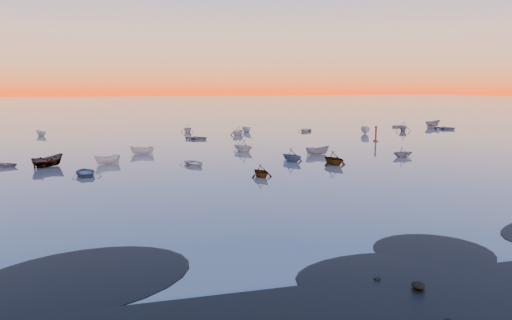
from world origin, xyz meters
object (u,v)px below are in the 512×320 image
object	(u,v)px
boat_near_center	(317,155)
channel_marker	(376,135)
boat_near_left	(194,166)
boat_near_right	(243,151)

from	to	relation	value
boat_near_center	channel_marker	xyz separation A→B (m)	(16.20, 12.68, 1.15)
boat_near_left	channel_marker	distance (m)	38.66
boat_near_left	boat_near_center	size ratio (longest dim) A/B	1.10
boat_near_center	channel_marker	bearing A→B (deg)	-49.12
boat_near_right	channel_marker	world-z (taller)	channel_marker
boat_near_left	boat_near_right	bearing A→B (deg)	35.71
boat_near_center	channel_marker	world-z (taller)	channel_marker
boat_near_left	boat_near_right	size ratio (longest dim) A/B	1.01
channel_marker	boat_near_left	bearing A→B (deg)	-153.03
channel_marker	boat_near_right	bearing A→B (deg)	-165.70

